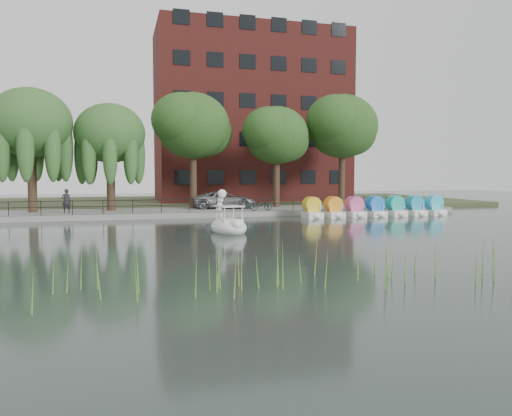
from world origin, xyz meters
name	(u,v)px	position (x,y,z in m)	size (l,w,h in m)	color
ground_plane	(268,241)	(0.00, 0.00, 0.00)	(120.00, 120.00, 0.00)	#34423E
promenade	(210,212)	(0.00, 16.00, 0.20)	(40.00, 6.00, 0.40)	gray
kerb	(217,215)	(0.00, 13.05, 0.20)	(40.00, 0.25, 0.40)	gray
land_strip	(187,202)	(0.00, 30.00, 0.18)	(60.00, 22.00, 0.36)	#47512D
railing	(216,202)	(0.00, 13.25, 1.15)	(32.00, 0.05, 1.00)	black
apartment_building	(250,117)	(7.00, 29.97, 9.36)	(20.00, 10.07, 18.00)	#4C1E16
willow_left	(30,123)	(-13.00, 16.50, 6.87)	(5.88, 5.88, 9.01)	#473323
willow_mid	(110,134)	(-7.50, 17.00, 6.25)	(5.32, 5.32, 8.15)	#473323
broadleaf_center	(193,126)	(-1.00, 18.00, 7.06)	(6.00, 6.00, 9.25)	#473323
broadleaf_right	(277,136)	(6.00, 17.50, 6.39)	(5.40, 5.40, 8.32)	#473323
broadleaf_far	(342,127)	(12.50, 18.50, 7.40)	(6.30, 6.30, 9.71)	#473323
minivan	(225,199)	(1.34, 16.64, 1.20)	(5.73, 2.63, 1.59)	gray
bicycle	(261,204)	(3.52, 13.59, 0.90)	(1.72, 0.60, 1.00)	gray
pedestrian	(66,199)	(-10.56, 15.10, 1.39)	(0.71, 0.48, 1.98)	black
swan_boat	(228,223)	(-1.17, 3.62, 0.51)	(2.26, 3.06, 2.35)	white
pedal_boat_row	(375,208)	(11.72, 10.91, 0.61)	(11.35, 1.70, 1.40)	white
reed_bank	(418,259)	(2.00, -9.50, 0.60)	(24.00, 2.40, 1.20)	#669938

